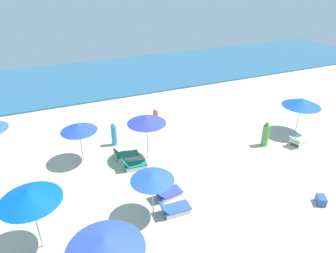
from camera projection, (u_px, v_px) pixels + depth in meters
The scene contains 16 objects.
ocean at pixel (115, 75), 30.02m from camera, with size 60.00×11.86×0.12m, color #2A6087.
umbrella_0 at pixel (29, 196), 10.49m from camera, with size 2.20×2.20×2.71m.
umbrella_1 at pixel (152, 177), 12.25m from camera, with size 1.81×1.81×2.18m.
lounge_chair_1_0 at pixel (174, 208), 13.11m from camera, with size 1.36×0.70×0.63m.
lounge_chair_1_1 at pixel (167, 193), 14.06m from camera, with size 1.40×0.81×0.59m.
umbrella_2 at pixel (78, 127), 15.91m from camera, with size 1.92×1.92×2.27m.
umbrella_4 at pixel (105, 244), 9.16m from camera, with size 2.47×2.47×2.34m.
umbrella_5 at pixel (302, 102), 18.76m from camera, with size 2.34×2.34×2.37m.
lounge_chair_5_0 at pixel (298, 140), 18.29m from camera, with size 1.54×1.09×0.70m.
umbrella_6 at pixel (147, 120), 15.99m from camera, with size 2.09×2.09×2.57m.
lounge_chair_6_0 at pixel (126, 155), 16.91m from camera, with size 1.41×0.74×0.64m.
lounge_chair_6_1 at pixel (133, 164), 16.04m from camera, with size 1.38×0.73×0.70m.
beachgoer_0 at pixel (265, 135), 17.97m from camera, with size 0.55×0.55×1.54m.
beachgoer_1 at pixel (156, 120), 19.74m from camera, with size 0.46×0.46×1.53m.
beachgoer_2 at pixel (114, 135), 18.03m from camera, with size 0.37×0.37×1.49m.
cooler_box_0 at pixel (321, 200), 13.68m from camera, with size 0.52×0.36×0.38m, color #2F51A9.
Camera 1 is at (-6.69, -4.59, 9.46)m, focal length 32.53 mm.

